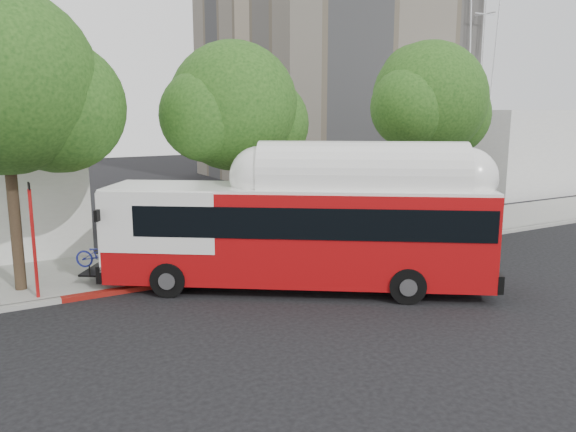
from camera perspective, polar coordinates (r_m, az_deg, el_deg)
name	(u,v)px	position (r m, az deg, el deg)	size (l,w,h in m)	color
ground	(341,296)	(18.52, 5.36, -8.14)	(120.00, 120.00, 0.00)	black
sidewalk	(253,251)	(23.89, -3.62, -3.61)	(60.00, 5.00, 0.15)	gray
curb_strip	(282,266)	(21.66, -0.58, -5.09)	(60.00, 0.30, 0.15)	gray
red_curb_segment	(209,277)	(20.43, -7.99, -6.16)	(10.00, 0.32, 0.16)	maroon
street_tree_left	(20,90)	(19.95, -25.60, 11.51)	(6.67, 5.80, 9.74)	#2D2116
street_tree_mid	(242,112)	(22.50, -4.67, 10.50)	(5.75, 5.00, 8.62)	#2D2116
street_tree_right	(435,104)	(28.11, 14.73, 10.93)	(6.21, 5.40, 9.18)	#2D2116
horizon_block	(530,147)	(50.38, 23.38, 6.43)	(20.00, 12.00, 6.00)	silver
transit_bus	(300,235)	(18.78, 1.21, -1.90)	(12.46, 9.58, 4.00)	#A30B0D
signal_pole	(34,242)	(19.14, -24.43, -2.38)	(0.11, 0.36, 3.80)	red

